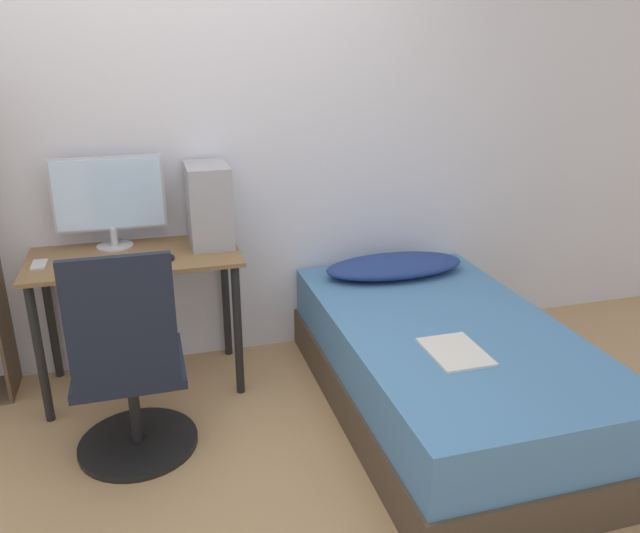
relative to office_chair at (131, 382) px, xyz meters
name	(u,v)px	position (x,y,z in m)	size (l,w,h in m)	color
ground_plane	(227,506)	(0.34, -0.45, -0.38)	(14.00, 14.00, 0.00)	tan
wall_back	(179,145)	(0.34, 0.93, 0.87)	(8.00, 0.05, 2.50)	silver
desk	(137,278)	(0.06, 0.63, 0.25)	(1.05, 0.55, 0.75)	brown
office_chair	(131,382)	(0.00, 0.00, 0.00)	(0.54, 0.54, 1.01)	black
bed	(445,368)	(1.50, -0.04, -0.14)	(1.09, 1.90, 0.48)	#4C3D2D
pillow	(395,266)	(1.50, 0.65, 0.16)	(0.83, 0.36, 0.11)	navy
magazine	(455,352)	(1.39, -0.33, 0.11)	(0.24, 0.32, 0.01)	silver
monitor	(109,198)	(-0.04, 0.80, 0.64)	(0.56, 0.19, 0.48)	#B7B7BC
keyboard	(115,262)	(-0.03, 0.52, 0.38)	(0.42, 0.15, 0.02)	silver
pc_tower	(209,205)	(0.46, 0.72, 0.59)	(0.22, 0.34, 0.43)	#99999E
mouse	(169,257)	(0.22, 0.52, 0.38)	(0.06, 0.09, 0.02)	black
phone	(39,265)	(-0.39, 0.60, 0.38)	(0.07, 0.14, 0.01)	#B7B7BC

